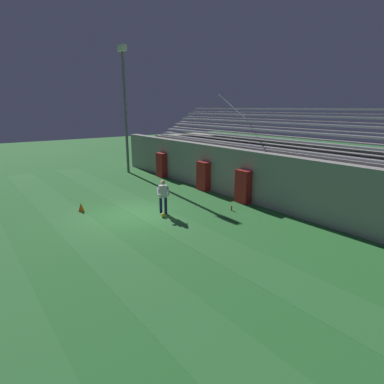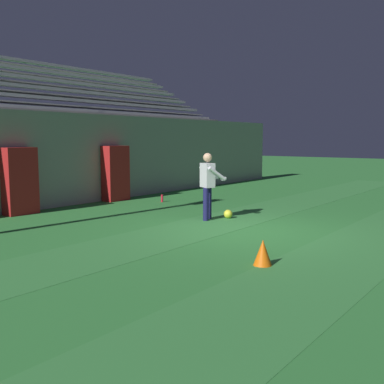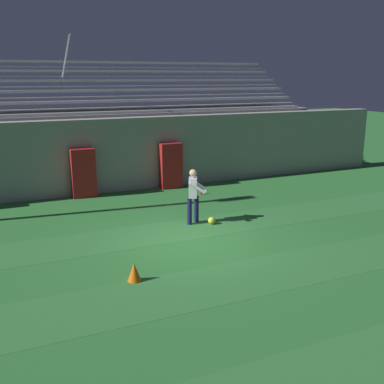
% 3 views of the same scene
% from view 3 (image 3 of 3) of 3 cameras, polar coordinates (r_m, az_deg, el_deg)
% --- Properties ---
extents(ground_plane, '(80.00, 80.00, 0.00)m').
position_cam_3_polar(ground_plane, '(12.12, 0.06, -6.44)').
color(ground_plane, '#2D7533').
extents(turf_stripe_near, '(28.00, 1.77, 0.01)m').
position_cam_3_polar(turf_stripe_near, '(7.67, 20.05, -20.83)').
color(turf_stripe_near, '#337A38').
rests_on(turf_stripe_near, ground).
extents(turf_stripe_mid, '(28.00, 1.77, 0.01)m').
position_cam_3_polar(turf_stripe_mid, '(10.10, 5.88, -10.95)').
color(turf_stripe_mid, '#337A38').
rests_on(turf_stripe_mid, ground).
extents(turf_stripe_far, '(28.00, 1.77, 0.01)m').
position_cam_3_polar(turf_stripe_far, '(13.05, -1.87, -4.89)').
color(turf_stripe_far, '#337A38').
rests_on(turf_stripe_far, ground).
extents(back_wall, '(24.00, 0.60, 2.80)m').
position_cam_3_polar(back_wall, '(17.70, -8.59, 4.80)').
color(back_wall, '#999691').
rests_on(back_wall, ground).
extents(padding_pillar_gate_left, '(0.87, 0.44, 1.79)m').
position_cam_3_polar(padding_pillar_gate_left, '(16.89, -13.63, 2.35)').
color(padding_pillar_gate_left, '#B21E1E').
rests_on(padding_pillar_gate_left, ground).
extents(padding_pillar_gate_right, '(0.87, 0.44, 1.79)m').
position_cam_3_polar(padding_pillar_gate_right, '(17.80, -2.72, 3.35)').
color(padding_pillar_gate_right, '#B21E1E').
rests_on(padding_pillar_gate_right, ground).
extents(bleacher_stand, '(18.00, 4.75, 5.83)m').
position_cam_3_polar(bleacher_stand, '(20.26, -10.68, 6.24)').
color(bleacher_stand, '#999691').
rests_on(bleacher_stand, ground).
extents(goalkeeper, '(0.70, 0.72, 1.67)m').
position_cam_3_polar(goalkeeper, '(13.40, 0.20, -0.10)').
color(goalkeeper, '#19194C').
rests_on(goalkeeper, ground).
extents(soccer_ball, '(0.22, 0.22, 0.22)m').
position_cam_3_polar(soccer_ball, '(13.56, 2.50, -3.65)').
color(soccer_ball, yellow).
rests_on(soccer_ball, ground).
extents(traffic_cone, '(0.30, 0.30, 0.42)m').
position_cam_3_polar(traffic_cone, '(9.97, -7.34, -10.05)').
color(traffic_cone, orange).
rests_on(traffic_cone, ground).
extents(water_bottle, '(0.07, 0.07, 0.24)m').
position_cam_3_polar(water_bottle, '(16.92, 1.15, 0.08)').
color(water_bottle, red).
rests_on(water_bottle, ground).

